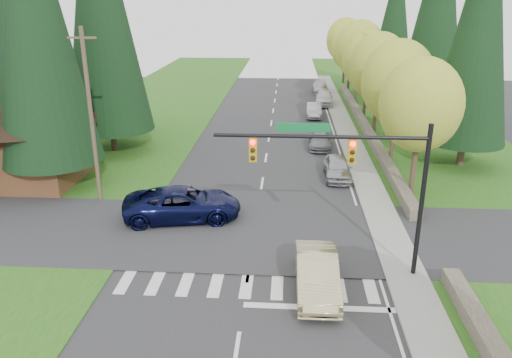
# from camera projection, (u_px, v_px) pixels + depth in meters

# --- Properties ---
(ground) EXTENTS (120.00, 120.00, 0.00)m
(ground) POSITION_uv_depth(u_px,v_px,m) (239.00, 334.00, 18.04)
(ground) COLOR #28282B
(ground) RESTS_ON ground
(grass_east) EXTENTS (14.00, 110.00, 0.06)m
(grass_east) POSITION_uv_depth(u_px,v_px,m) (445.00, 165.00, 35.97)
(grass_east) COLOR #215316
(grass_east) RESTS_ON ground
(grass_west) EXTENTS (14.00, 110.00, 0.06)m
(grass_west) POSITION_uv_depth(u_px,v_px,m) (93.00, 158.00, 37.56)
(grass_west) COLOR #215316
(grass_west) RESTS_ON ground
(cross_street) EXTENTS (120.00, 8.00, 0.10)m
(cross_street) POSITION_uv_depth(u_px,v_px,m) (254.00, 235.00, 25.54)
(cross_street) COLOR #28282B
(cross_street) RESTS_ON ground
(sidewalk_east) EXTENTS (1.80, 80.00, 0.13)m
(sidewalk_east) POSITION_uv_depth(u_px,v_px,m) (356.00, 155.00, 38.21)
(sidewalk_east) COLOR gray
(sidewalk_east) RESTS_ON ground
(curb_east) EXTENTS (0.20, 80.00, 0.13)m
(curb_east) POSITION_uv_depth(u_px,v_px,m) (345.00, 154.00, 38.26)
(curb_east) COLOR gray
(curb_east) RESTS_ON ground
(stone_wall_north) EXTENTS (0.70, 40.00, 0.70)m
(stone_wall_north) POSITION_uv_depth(u_px,v_px,m) (365.00, 126.00, 45.50)
(stone_wall_north) COLOR #4C4438
(stone_wall_north) RESTS_ON ground
(traffic_signal) EXTENTS (8.70, 0.37, 6.80)m
(traffic_signal) POSITION_uv_depth(u_px,v_px,m) (355.00, 166.00, 20.27)
(traffic_signal) COLOR black
(traffic_signal) RESTS_ON ground
(brown_building) EXTENTS (8.40, 8.40, 5.40)m
(brown_building) POSITION_uv_depth(u_px,v_px,m) (28.00, 135.00, 31.93)
(brown_building) COLOR #4C2D19
(brown_building) RESTS_ON ground
(utility_pole) EXTENTS (1.60, 0.24, 10.00)m
(utility_pole) POSITION_uv_depth(u_px,v_px,m) (91.00, 116.00, 28.09)
(utility_pole) COLOR #473828
(utility_pole) RESTS_ON ground
(decid_tree_0) EXTENTS (4.80, 4.80, 8.37)m
(decid_tree_0) POSITION_uv_depth(u_px,v_px,m) (421.00, 105.00, 28.66)
(decid_tree_0) COLOR #38281C
(decid_tree_0) RESTS_ON ground
(decid_tree_1) EXTENTS (5.20, 5.20, 8.80)m
(decid_tree_1) POSITION_uv_depth(u_px,v_px,m) (398.00, 82.00, 35.15)
(decid_tree_1) COLOR #38281C
(decid_tree_1) RESTS_ON ground
(decid_tree_2) EXTENTS (5.00, 5.00, 8.82)m
(decid_tree_2) POSITION_uv_depth(u_px,v_px,m) (379.00, 67.00, 41.67)
(decid_tree_2) COLOR #38281C
(decid_tree_2) RESTS_ON ground
(decid_tree_3) EXTENTS (5.00, 5.00, 8.55)m
(decid_tree_3) POSITION_uv_depth(u_px,v_px,m) (368.00, 60.00, 48.31)
(decid_tree_3) COLOR #38281C
(decid_tree_3) RESTS_ON ground
(decid_tree_4) EXTENTS (5.40, 5.40, 9.18)m
(decid_tree_4) POSITION_uv_depth(u_px,v_px,m) (360.00, 49.00, 54.73)
(decid_tree_4) COLOR #38281C
(decid_tree_4) RESTS_ON ground
(decid_tree_5) EXTENTS (4.80, 4.80, 8.30)m
(decid_tree_5) POSITION_uv_depth(u_px,v_px,m) (350.00, 48.00, 61.48)
(decid_tree_5) COLOR #38281C
(decid_tree_5) RESTS_ON ground
(decid_tree_6) EXTENTS (5.20, 5.20, 8.86)m
(decid_tree_6) POSITION_uv_depth(u_px,v_px,m) (346.00, 40.00, 67.91)
(decid_tree_6) COLOR #38281C
(decid_tree_6) RESTS_ON ground
(conifer_w_a) EXTENTS (6.12, 6.12, 19.80)m
(conifer_w_a) POSITION_uv_depth(u_px,v_px,m) (33.00, 9.00, 28.23)
(conifer_w_a) COLOR #38281C
(conifer_w_a) RESTS_ON ground
(conifer_w_b) EXTENTS (5.44, 5.44, 17.80)m
(conifer_w_b) POSITION_uv_depth(u_px,v_px,m) (20.00, 24.00, 32.51)
(conifer_w_b) COLOR #38281C
(conifer_w_b) RESTS_ON ground
(conifer_w_e) EXTENTS (5.78, 5.78, 18.80)m
(conifer_w_e) POSITION_uv_depth(u_px,v_px,m) (103.00, 11.00, 41.58)
(conifer_w_e) COLOR #38281C
(conifer_w_e) RESTS_ON ground
(conifer_e_a) EXTENTS (5.44, 5.44, 17.80)m
(conifer_e_a) POSITION_uv_depth(u_px,v_px,m) (480.00, 24.00, 32.55)
(conifer_e_a) COLOR #38281C
(conifer_e_a) RESTS_ON ground
(conifer_e_b) EXTENTS (6.12, 6.12, 19.80)m
(conifer_e_b) POSITION_uv_depth(u_px,v_px,m) (438.00, 4.00, 45.25)
(conifer_e_b) COLOR #38281C
(conifer_e_b) RESTS_ON ground
(conifer_e_c) EXTENTS (5.10, 5.10, 16.80)m
(conifer_e_c) POSITION_uv_depth(u_px,v_px,m) (395.00, 16.00, 58.95)
(conifer_e_c) COLOR #38281C
(conifer_e_c) RESTS_ON ground
(sedan_champagne) EXTENTS (1.75, 4.83, 1.58)m
(sedan_champagne) POSITION_uv_depth(u_px,v_px,m) (317.00, 274.00, 20.40)
(sedan_champagne) COLOR #C8BB85
(sedan_champagne) RESTS_ON ground
(suv_navy) EXTENTS (6.74, 4.01, 1.75)m
(suv_navy) POSITION_uv_depth(u_px,v_px,m) (183.00, 204.00, 27.08)
(suv_navy) COLOR black
(suv_navy) RESTS_ON ground
(parked_car_a) EXTENTS (1.73, 4.25, 1.45)m
(parked_car_a) POSITION_uv_depth(u_px,v_px,m) (338.00, 168.00, 33.27)
(parked_car_a) COLOR #A3A3A8
(parked_car_a) RESTS_ON ground
(parked_car_b) EXTENTS (1.87, 4.28, 1.22)m
(parked_car_b) POSITION_uv_depth(u_px,v_px,m) (320.00, 140.00, 40.11)
(parked_car_b) COLOR gray
(parked_car_b) RESTS_ON ground
(parked_car_c) EXTENTS (1.58, 4.18, 1.36)m
(parked_car_c) POSITION_uv_depth(u_px,v_px,m) (314.00, 110.00, 50.18)
(parked_car_c) COLOR #A1A0A5
(parked_car_c) RESTS_ON ground
(parked_car_d) EXTENTS (2.23, 4.91, 1.63)m
(parked_car_d) POSITION_uv_depth(u_px,v_px,m) (324.00, 98.00, 55.60)
(parked_car_d) COLOR silver
(parked_car_d) RESTS_ON ground
(parked_car_e) EXTENTS (1.95, 4.66, 1.34)m
(parked_car_e) POSITION_uv_depth(u_px,v_px,m) (320.00, 87.00, 62.88)
(parked_car_e) COLOR #B1B1B6
(parked_car_e) RESTS_ON ground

